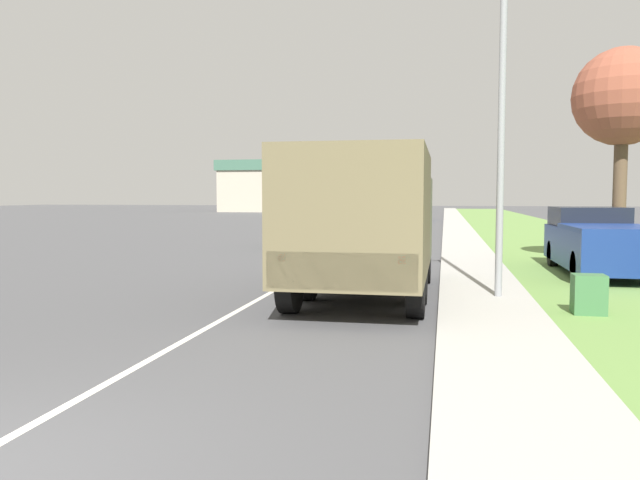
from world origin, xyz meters
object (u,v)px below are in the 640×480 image
Objects in this scene: military_truck at (366,218)px; pickup_truck at (599,241)px; car_third_ahead at (421,212)px; lamp_post at (493,56)px; car_second_ahead at (362,217)px; car_nearest_ahead at (312,230)px.

pickup_truck is (5.65, 5.07, -0.76)m from military_truck.
pickup_truck is (6.04, -36.76, 0.20)m from car_third_ahead.
lamp_post is (-3.19, -5.13, 3.93)m from pickup_truck.
car_second_ahead is 1.08× the size of car_third_ahead.
car_nearest_ahead is at bearing 142.12° from pickup_truck.
pickup_truck reaches higher than car_third_ahead.
car_nearest_ahead is at bearing 116.58° from lamp_post.
military_truck is 7.63m from pickup_truck.
lamp_post reaches higher than military_truck.
car_third_ahead is (3.33, 14.18, -0.04)m from car_second_ahead.
pickup_truck is (9.43, -7.34, 0.17)m from car_nearest_ahead.
car_third_ahead is (3.39, 29.42, -0.03)m from car_nearest_ahead.
military_truck is at bearing -82.34° from car_second_ahead.
pickup_truck is at bearing 58.12° from lamp_post.
car_second_ahead is at bearing 97.66° from military_truck.
military_truck is at bearing 178.57° from lamp_post.
pickup_truck is at bearing 41.92° from military_truck.
military_truck reaches higher than car_nearest_ahead.
car_nearest_ahead reaches higher than car_third_ahead.
car_nearest_ahead is 15.23m from car_second_ahead.
car_third_ahead is (-0.39, 41.83, -0.96)m from military_truck.
car_second_ahead is (0.07, 15.23, 0.02)m from car_nearest_ahead.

